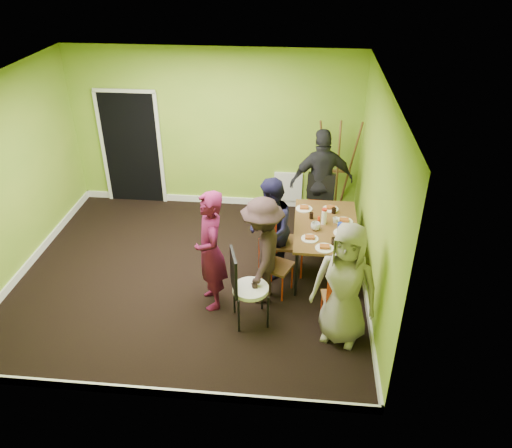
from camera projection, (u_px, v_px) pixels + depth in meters
The scene contains 28 objects.
ground at pixel (193, 274), 7.36m from camera, with size 5.00×5.00×0.00m, color black.
room_walls at pixel (187, 214), 6.90m from camera, with size 5.04×4.54×2.82m.
dining_table at pixel (326, 228), 7.14m from camera, with size 0.90×1.50×0.75m.
chair_left_far at pixel (284, 237), 7.16m from camera, with size 0.44×0.43×1.03m.
chair_left_near at pixel (272, 259), 6.79m from camera, with size 0.49×0.49×0.92m.
chair_back_end at pixel (320, 193), 7.97m from camera, with size 0.46×0.54×1.06m.
chair_front_end at pixel (338, 297), 6.15m from camera, with size 0.39×0.40×0.85m.
chair_bentwood at pixel (245, 284), 6.20m from camera, with size 0.52×0.51×1.06m.
easel at pixel (337, 169), 8.47m from camera, with size 0.70×0.66×1.76m.
plate_near_left at pixel (304, 209), 7.51m from camera, with size 0.25×0.25×0.01m, color white.
plate_near_right at pixel (310, 239), 6.79m from camera, with size 0.24×0.24×0.01m, color white.
plate_far_back at pixel (331, 209), 7.51m from camera, with size 0.24×0.24×0.01m, color white.
plate_far_front at pixel (324, 248), 6.59m from camera, with size 0.25×0.25×0.01m, color white.
plate_wall_back at pixel (344, 221), 7.19m from camera, with size 0.25×0.25×0.01m, color white.
plate_wall_front at pixel (343, 233), 6.92m from camera, with size 0.26×0.26×0.01m, color white.
thermos at pixel (324, 217), 7.09m from camera, with size 0.07×0.07×0.22m, color white.
blue_bottle at pixel (340, 229), 6.83m from camera, with size 0.08×0.08×0.20m, color #172CB1.
orange_bottle at pixel (319, 219), 7.19m from camera, with size 0.03×0.03×0.07m, color red.
glass_mid at pixel (311, 216), 7.24m from camera, with size 0.06×0.06×0.10m, color black.
glass_back at pixel (334, 211), 7.39m from camera, with size 0.07×0.07×0.08m, color black.
glass_front at pixel (334, 241), 6.66m from camera, with size 0.06×0.06×0.10m, color black.
cup_a at pixel (315, 226), 6.98m from camera, with size 0.13×0.13×0.11m, color white.
cup_b at pixel (336, 220), 7.15m from camera, with size 0.09×0.09×0.08m, color white.
person_standing at pixel (211, 251), 6.38m from camera, with size 0.61×0.40×1.67m, color #500D2F.
person_left_far at pixel (270, 229), 7.01m from camera, with size 0.73×0.57×1.51m, color #151432.
person_left_near at pixel (262, 251), 6.51m from camera, with size 0.99×0.57×1.53m, color #2D1E1E.
person_back_end at pixel (322, 182), 8.02m from camera, with size 1.03×0.43×1.76m, color black.
person_front_end at pixel (345, 285), 5.84m from camera, with size 0.78×0.51×1.60m, color gray.
Camera 1 is at (1.51, -5.83, 4.40)m, focal length 35.00 mm.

